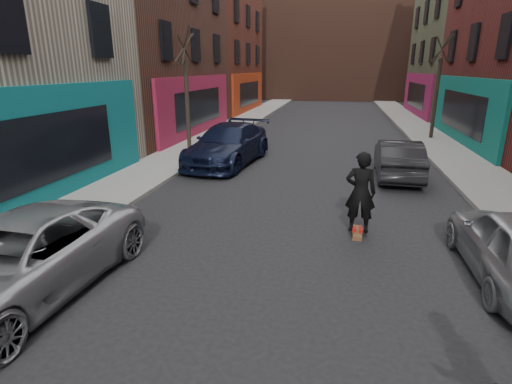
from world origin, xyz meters
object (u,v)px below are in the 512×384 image
at_px(tree_right_far, 439,76).
at_px(parked_right_end, 398,159).
at_px(tree_left_far, 186,81).
at_px(parked_left_end, 228,144).
at_px(skateboard, 357,233).
at_px(parked_left_far, 18,260).
at_px(skateboarder, 361,192).

xyz_separation_m(tree_right_far, parked_right_end, (-3.00, -9.04, -2.82)).
xyz_separation_m(tree_left_far, parked_right_end, (9.40, -3.04, -2.67)).
xyz_separation_m(parked_left_end, skateboard, (5.19, -6.83, -0.79)).
xyz_separation_m(tree_left_far, parked_left_end, (2.57, -2.11, -2.54)).
bearing_deg(parked_right_end, parked_left_far, 54.02).
bearing_deg(parked_left_end, tree_right_far, 46.28).
relative_size(parked_left_far, skateboard, 6.52).
bearing_deg(parked_left_end, skateboarder, -46.05).
distance_m(tree_left_far, parked_left_end, 4.19).
height_order(tree_right_far, skateboarder, tree_right_far).
bearing_deg(tree_right_far, parked_left_end, -140.48).
bearing_deg(parked_left_far, skateboarder, 36.51).
distance_m(parked_left_far, parked_left_end, 10.94).
bearing_deg(tree_left_far, skateboard, -49.08).
relative_size(tree_right_far, parked_right_end, 1.58).
height_order(parked_left_end, skateboarder, skateboarder).
bearing_deg(skateboard, parked_left_far, -143.57).
bearing_deg(parked_left_end, skateboard, -46.05).
bearing_deg(tree_left_far, parked_left_far, -82.46).
bearing_deg(skateboarder, parked_right_end, -103.14).
relative_size(parked_right_end, skateboard, 5.40).
distance_m(tree_right_far, parked_left_far, 21.99).
bearing_deg(tree_left_far, skateboarder, -49.08).
bearing_deg(tree_right_far, skateboard, -107.27).
xyz_separation_m(parked_left_far, skateboard, (6.03, 4.07, -0.67)).
xyz_separation_m(skateboard, skateboarder, (0.00, 0.00, 1.05)).
bearing_deg(parked_left_far, parked_left_end, 88.06).
distance_m(parked_left_end, skateboard, 8.62).
distance_m(tree_right_far, parked_right_end, 9.93).
height_order(parked_left_far, skateboard, parked_left_far).
bearing_deg(parked_right_end, tree_left_far, -16.31).
relative_size(tree_left_far, tree_right_far, 0.96).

